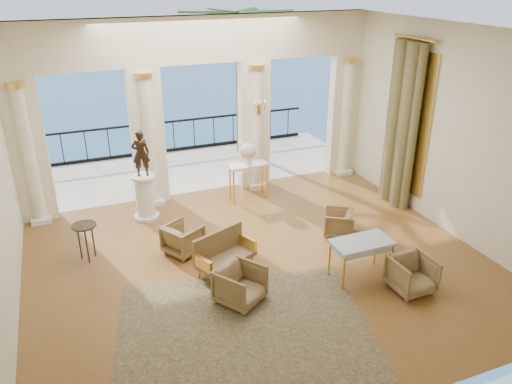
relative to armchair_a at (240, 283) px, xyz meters
name	(u,v)px	position (x,y,z in m)	size (l,w,h in m)	color
floor	(260,264)	(0.79, 1.01, -0.38)	(9.00, 9.00, 0.00)	#4E3112
room_walls	(287,146)	(0.79, -0.11, 2.50)	(9.00, 9.00, 9.00)	beige
arcade	(202,97)	(0.79, 4.83, 2.20)	(9.00, 0.56, 4.50)	beige
terrace	(187,169)	(0.79, 6.81, -0.43)	(10.00, 3.60, 0.10)	#A29B88
balustrade	(174,139)	(0.79, 8.41, 0.03)	(9.00, 0.06, 1.03)	black
palm_tree	(238,20)	(2.79, 7.61, 3.71)	(2.00, 2.00, 4.50)	#4C3823
sea	(81,67)	(0.79, 61.01, -6.38)	(160.00, 160.00, 0.00)	#216698
curtain	(401,126)	(5.08, 2.51, 1.64)	(0.33, 1.40, 4.09)	brown
window_frame	(408,122)	(5.26, 2.51, 1.72)	(0.04, 1.60, 3.40)	gold
wall_sconce	(259,109)	(2.19, 4.51, 1.85)	(0.30, 0.11, 0.33)	gold
rug	(244,331)	(-0.23, -0.79, -0.37)	(4.13, 3.21, 0.02)	#292D17
armchair_a	(240,283)	(0.00, 0.00, 0.00)	(0.74, 0.69, 0.76)	#4F3C23
armchair_b	(412,273)	(3.05, -0.86, -0.01)	(0.73, 0.68, 0.75)	#4F3C23
armchair_c	(339,222)	(2.89, 1.49, -0.06)	(0.63, 0.59, 0.65)	#4F3C23
armchair_d	(183,237)	(-0.52, 2.05, -0.03)	(0.68, 0.64, 0.70)	#4F3C23
settee	(223,252)	(0.04, 1.09, 0.02)	(1.33, 0.95, 0.81)	#4F3C23
game_table	(362,245)	(2.41, -0.12, 0.33)	(1.15, 0.63, 0.79)	#8EA6B1
pedestal	(145,198)	(-0.95, 3.94, 0.15)	(0.60, 0.60, 1.10)	silver
statue	(141,153)	(-0.95, 3.94, 1.26)	(0.40, 0.26, 1.09)	black
console_table	(248,170)	(1.71, 4.06, 0.41)	(1.03, 0.45, 0.95)	silver
urn	(248,152)	(1.71, 4.06, 0.89)	(0.42, 0.42, 0.55)	white
side_table	(85,230)	(-2.41, 2.50, 0.30)	(0.49, 0.49, 0.80)	black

